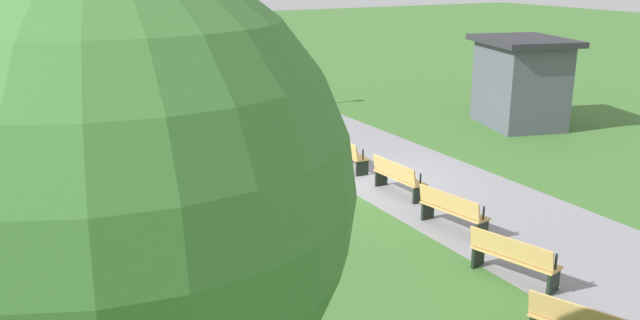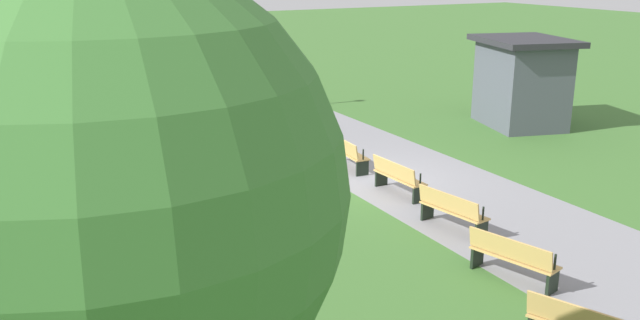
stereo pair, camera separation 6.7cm
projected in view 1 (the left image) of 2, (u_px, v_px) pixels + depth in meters
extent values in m
plane|color=#3D6B2D|center=(374.00, 180.00, 18.30)|extent=(120.00, 120.00, 0.00)
cube|color=gray|center=(407.00, 174.00, 18.80)|extent=(42.39, 4.32, 0.01)
cube|color=tan|center=(114.00, 96.00, 27.34)|extent=(1.63, 1.34, 0.04)
cube|color=tan|center=(109.00, 90.00, 27.29)|extent=(1.44, 1.06, 0.40)
cube|color=black|center=(123.00, 98.00, 28.15)|extent=(0.27, 0.34, 0.43)
cylinder|color=black|center=(122.00, 89.00, 28.03)|extent=(0.06, 0.06, 0.30)
cube|color=black|center=(107.00, 106.00, 26.66)|extent=(0.27, 0.34, 0.43)
cylinder|color=black|center=(106.00, 96.00, 26.54)|extent=(0.06, 0.06, 0.30)
cube|color=tan|center=(161.00, 102.00, 26.13)|extent=(1.69, 1.20, 0.04)
cube|color=tan|center=(156.00, 96.00, 26.07)|extent=(1.53, 0.91, 0.40)
cube|color=black|center=(167.00, 104.00, 26.95)|extent=(0.23, 0.36, 0.43)
cylinder|color=black|center=(166.00, 94.00, 26.84)|extent=(0.06, 0.06, 0.30)
cube|color=black|center=(157.00, 112.00, 25.45)|extent=(0.23, 0.36, 0.43)
cylinder|color=black|center=(157.00, 102.00, 25.34)|extent=(0.06, 0.06, 0.30)
cube|color=tan|center=(208.00, 110.00, 24.70)|extent=(1.73, 1.05, 0.04)
cube|color=tan|center=(202.00, 104.00, 24.61)|extent=(1.60, 0.74, 0.40)
cube|color=black|center=(210.00, 112.00, 25.52)|extent=(0.20, 0.37, 0.43)
cylinder|color=black|center=(210.00, 102.00, 25.41)|extent=(0.06, 0.06, 0.30)
cube|color=black|center=(207.00, 121.00, 24.02)|extent=(0.20, 0.37, 0.43)
cylinder|color=black|center=(207.00, 111.00, 23.91)|extent=(0.06, 0.06, 0.30)
cube|color=tan|center=(254.00, 121.00, 23.06)|extent=(1.74, 0.89, 0.04)
cube|color=tan|center=(248.00, 114.00, 22.95)|extent=(1.65, 0.57, 0.40)
cube|color=black|center=(252.00, 123.00, 23.86)|extent=(0.16, 0.38, 0.43)
cylinder|color=black|center=(252.00, 112.00, 23.75)|extent=(0.05, 0.05, 0.30)
cube|color=black|center=(257.00, 133.00, 22.39)|extent=(0.16, 0.38, 0.43)
cylinder|color=black|center=(257.00, 122.00, 22.28)|extent=(0.05, 0.05, 0.30)
cube|color=tan|center=(301.00, 135.00, 21.23)|extent=(1.74, 0.72, 0.04)
cube|color=tan|center=(295.00, 128.00, 21.10)|extent=(1.68, 0.39, 0.40)
cube|color=black|center=(294.00, 136.00, 22.01)|extent=(0.12, 0.38, 0.43)
cylinder|color=black|center=(295.00, 124.00, 21.90)|extent=(0.05, 0.05, 0.30)
cube|color=black|center=(309.00, 148.00, 20.58)|extent=(0.12, 0.38, 0.43)
cylinder|color=black|center=(309.00, 136.00, 20.48)|extent=(0.05, 0.05, 0.30)
cube|color=tan|center=(349.00, 153.00, 19.23)|extent=(1.71, 0.53, 0.04)
cube|color=tan|center=(343.00, 146.00, 19.08)|extent=(1.69, 0.20, 0.40)
cube|color=black|center=(337.00, 154.00, 19.98)|extent=(0.08, 0.38, 0.43)
cylinder|color=black|center=(338.00, 141.00, 19.87)|extent=(0.05, 0.05, 0.30)
cube|color=black|center=(362.00, 168.00, 18.61)|extent=(0.08, 0.38, 0.43)
cylinder|color=black|center=(363.00, 154.00, 18.51)|extent=(0.05, 0.05, 0.30)
cube|color=tan|center=(400.00, 177.00, 17.09)|extent=(1.71, 0.53, 0.04)
cube|color=tan|center=(394.00, 169.00, 16.92)|extent=(1.69, 0.20, 0.40)
cube|color=black|center=(381.00, 178.00, 17.80)|extent=(0.08, 0.38, 0.43)
cylinder|color=black|center=(382.00, 163.00, 17.69)|extent=(0.05, 0.05, 0.30)
cube|color=black|center=(419.00, 195.00, 16.51)|extent=(0.08, 0.38, 0.43)
cylinder|color=black|center=(420.00, 179.00, 16.41)|extent=(0.05, 0.05, 0.30)
cube|color=tan|center=(454.00, 210.00, 14.83)|extent=(1.74, 0.72, 0.04)
cube|color=tan|center=(449.00, 202.00, 14.65)|extent=(1.68, 0.39, 0.40)
cube|color=black|center=(428.00, 210.00, 15.49)|extent=(0.12, 0.38, 0.43)
cylinder|color=black|center=(429.00, 194.00, 15.39)|extent=(0.05, 0.05, 0.30)
cube|color=black|center=(482.00, 231.00, 14.30)|extent=(0.12, 0.38, 0.43)
cylinder|color=black|center=(484.00, 213.00, 14.20)|extent=(0.05, 0.05, 0.30)
cube|color=tan|center=(515.00, 257.00, 12.49)|extent=(1.74, 0.89, 0.04)
cube|color=tan|center=(510.00, 248.00, 12.29)|extent=(1.65, 0.57, 0.40)
cube|color=black|center=(478.00, 256.00, 13.10)|extent=(0.16, 0.38, 0.43)
cylinder|color=black|center=(480.00, 237.00, 13.00)|extent=(0.05, 0.05, 0.30)
cube|color=black|center=(553.00, 282.00, 12.02)|extent=(0.16, 0.38, 0.43)
cylinder|color=black|center=(556.00, 262.00, 11.92)|extent=(0.05, 0.05, 0.30)
cube|color=tan|center=(584.00, 318.00, 9.88)|extent=(1.60, 0.74, 0.40)
cylinder|color=black|center=(538.00, 301.00, 10.54)|extent=(0.06, 0.06, 0.30)
cube|color=black|center=(253.00, 114.00, 23.00)|extent=(0.36, 0.28, 0.50)
sphere|color=tan|center=(254.00, 103.00, 22.89)|extent=(0.22, 0.22, 0.22)
cylinder|color=#23232D|center=(259.00, 121.00, 23.19)|extent=(0.22, 0.38, 0.13)
cylinder|color=#23232D|center=(264.00, 127.00, 23.29)|extent=(0.14, 0.14, 0.43)
cylinder|color=#23232D|center=(259.00, 122.00, 23.03)|extent=(0.22, 0.38, 0.13)
cylinder|color=#23232D|center=(265.00, 128.00, 23.12)|extent=(0.14, 0.14, 0.43)
sphere|color=#3D7533|center=(116.00, 194.00, 5.32)|extent=(3.81, 3.81, 3.81)
cylinder|color=black|center=(234.00, 61.00, 25.91)|extent=(0.10, 0.10, 4.01)
sphere|color=white|center=(232.00, 4.00, 25.30)|extent=(0.32, 0.32, 0.32)
cube|color=#4C515B|center=(520.00, 85.00, 23.98)|extent=(3.51, 3.01, 2.94)
cube|color=#28282D|center=(524.00, 41.00, 23.53)|extent=(4.12, 3.62, 0.20)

